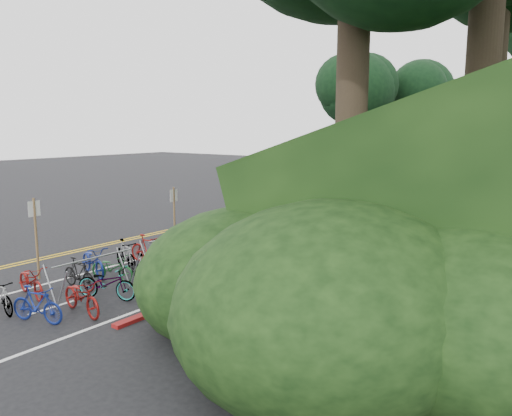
{
  "coord_description": "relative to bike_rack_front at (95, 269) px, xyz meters",
  "views": [
    {
      "loc": [
        15.53,
        -9.27,
        4.94
      ],
      "look_at": [
        2.11,
        8.65,
        1.3
      ],
      "focal_mm": 35.0,
      "sensor_mm": 36.0,
      "label": 1
    }
  ],
  "objects": [
    {
      "name": "signposts_rest",
      "position": [
        -2.78,
        14.87,
        0.56
      ],
      "size": [
        0.08,
        18.4,
        2.5
      ],
      "color": "brown",
      "rests_on": "ground"
    },
    {
      "name": "bike_rack_front",
      "position": [
        0.0,
        0.0,
        0.0
      ],
      "size": [
        1.16,
        2.69,
        1.21
      ],
      "color": "#9CA0A6",
      "rests_on": "ground"
    },
    {
      "name": "signpost_near",
      "position": [
        -3.07,
        -0.01,
        0.67
      ],
      "size": [
        0.08,
        0.4,
        2.69
      ],
      "color": "brown",
      "rests_on": "ground"
    },
    {
      "name": "bike_valet",
      "position": [
        -0.37,
        3.95,
        -0.38
      ],
      "size": [
        3.4,
        14.49,
        1.1
      ],
      "color": "slate",
      "rests_on": "ground"
    },
    {
      "name": "road_markings",
      "position": [
        -2.74,
        10.97,
        -0.86
      ],
      "size": [
        7.47,
        80.0,
        0.01
      ],
      "color": "gold",
      "rests_on": "ground"
    },
    {
      "name": "ground",
      "position": [
        -3.38,
        0.87,
        -0.87
      ],
      "size": [
        120.0,
        120.0,
        0.0
      ],
      "primitive_type": "plane",
      "color": "black",
      "rests_on": "ground"
    },
    {
      "name": "red_curb",
      "position": [
        2.32,
        12.87,
        -0.82
      ],
      "size": [
        0.25,
        28.0,
        0.1
      ],
      "primitive_type": "cube",
      "color": "maroon",
      "rests_on": "ground"
    },
    {
      "name": "bike_racks_rest",
      "position": [
        -0.38,
        13.87,
        -0.01
      ],
      "size": [
        1.14,
        23.0,
        1.17
      ],
      "color": "#9CA0A6",
      "rests_on": "ground"
    },
    {
      "name": "bike_front",
      "position": [
        -1.94,
        1.3,
        -0.36
      ],
      "size": [
        1.18,
        2.05,
        1.02
      ],
      "primitive_type": "imported",
      "rotation": [
        0.0,
        0.0,
        1.29
      ],
      "color": "navy",
      "rests_on": "ground"
    }
  ]
}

